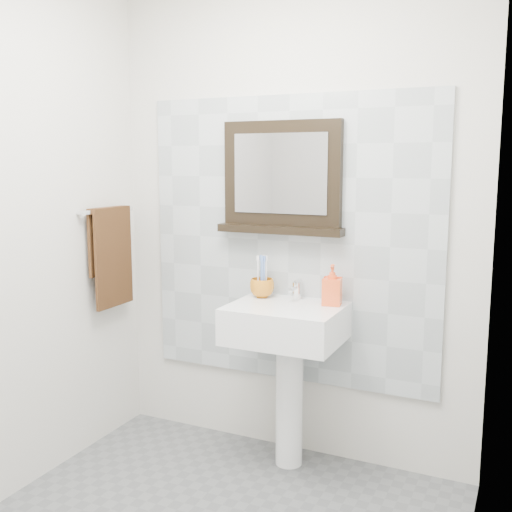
{
  "coord_description": "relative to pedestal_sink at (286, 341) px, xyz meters",
  "views": [
    {
      "loc": [
        1.16,
        -1.81,
        1.55
      ],
      "look_at": [
        0.06,
        0.55,
        1.15
      ],
      "focal_mm": 42.0,
      "sensor_mm": 36.0,
      "label": 1
    }
  ],
  "objects": [
    {
      "name": "towel_bar",
      "position": [
        -1.02,
        -0.07,
        0.62
      ],
      "size": [
        0.07,
        0.4,
        0.03
      ],
      "color": "silver",
      "rests_on": "left_wall"
    },
    {
      "name": "back_wall",
      "position": [
        -0.08,
        0.23,
        0.57
      ],
      "size": [
        2.0,
        0.01,
        2.5
      ],
      "primitive_type": "cube",
      "color": "silver",
      "rests_on": "ground"
    },
    {
      "name": "framed_mirror",
      "position": [
        -0.11,
        0.19,
        0.79
      ],
      "size": [
        0.68,
        0.11,
        0.58
      ],
      "color": "black",
      "rests_on": "back_wall"
    },
    {
      "name": "soap_dispenser",
      "position": [
        0.2,
        0.1,
        0.28
      ],
      "size": [
        0.1,
        0.11,
        0.2
      ],
      "primitive_type": "imported",
      "rotation": [
        0.0,
        0.0,
        0.17
      ],
      "color": "#FF2E1E",
      "rests_on": "pedestal_sink"
    },
    {
      "name": "splashback",
      "position": [
        -0.08,
        0.21,
        0.47
      ],
      "size": [
        1.6,
        0.02,
        1.5
      ],
      "primitive_type": "cube",
      "color": "#A7B0B4",
      "rests_on": "back_wall"
    },
    {
      "name": "toothbrushes",
      "position": [
        -0.18,
        0.11,
        0.31
      ],
      "size": [
        0.05,
        0.04,
        0.21
      ],
      "color": "white",
      "rests_on": "toothbrush_cup"
    },
    {
      "name": "hand_towel",
      "position": [
        -1.02,
        -0.07,
        0.41
      ],
      "size": [
        0.06,
        0.3,
        0.55
      ],
      "color": "#351F0E",
      "rests_on": "towel_bar"
    },
    {
      "name": "right_wall",
      "position": [
        0.92,
        -0.87,
        0.57
      ],
      "size": [
        0.01,
        2.2,
        2.5
      ],
      "primitive_type": "cube",
      "color": "silver",
      "rests_on": "ground"
    },
    {
      "name": "toothbrush_cup",
      "position": [
        -0.18,
        0.11,
        0.23
      ],
      "size": [
        0.17,
        0.17,
        0.1
      ],
      "primitive_type": "imported",
      "rotation": [
        0.0,
        0.0,
        0.4
      ],
      "color": "#C47217",
      "rests_on": "pedestal_sink"
    },
    {
      "name": "pedestal_sink",
      "position": [
        0.0,
        0.0,
        0.0
      ],
      "size": [
        0.55,
        0.44,
        0.96
      ],
      "color": "white",
      "rests_on": "ground"
    }
  ]
}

